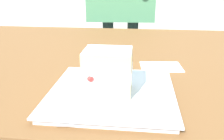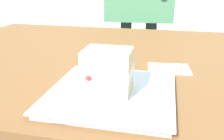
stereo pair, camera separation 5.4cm
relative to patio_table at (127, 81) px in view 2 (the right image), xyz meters
The scene contains 5 objects.
patio_table is the anchor object (origin of this frame).
dessert_plate 0.33m from the patio_table, 87.10° to the right, with size 0.28×0.28×0.02m.
cake_slice 0.36m from the patio_table, 88.63° to the right, with size 0.10×0.09×0.10m.
dessert_fork 0.45m from the patio_table, 87.01° to the right, with size 0.17×0.03×0.01m.
paper_napkin 0.20m from the patio_table, 35.87° to the right, with size 0.13×0.10×0.00m.
Camera 2 is at (0.13, -0.81, 1.02)m, focal length 40.03 mm.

